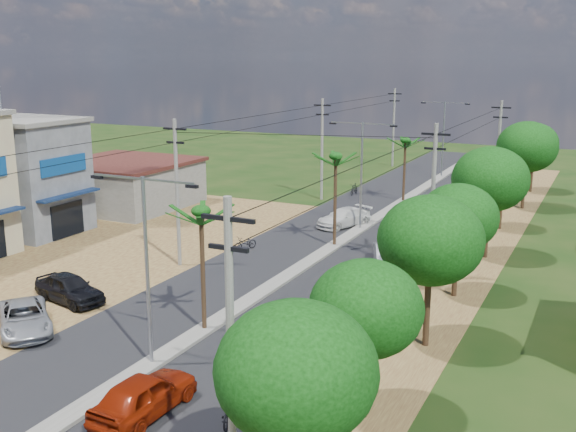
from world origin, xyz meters
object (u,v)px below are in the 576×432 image
at_px(car_red_near, 144,396).
at_px(moto_rider_east, 229,409).
at_px(car_parked_silver, 24,319).
at_px(car_parked_dark, 70,289).
at_px(car_white_far, 344,218).
at_px(car_silver_mid, 388,254).

distance_m(car_red_near, moto_rider_east, 3.12).
distance_m(car_parked_silver, moto_rider_east, 12.98).
bearing_deg(car_parked_dark, car_red_near, -112.74).
xyz_separation_m(car_red_near, car_parked_silver, (-9.73, 3.60, -0.11)).
distance_m(car_white_far, car_parked_silver, 25.91).
distance_m(car_red_near, car_parked_silver, 10.37).
relative_size(car_parked_silver, car_parked_dark, 1.09).
relative_size(car_white_far, moto_rider_east, 2.50).
height_order(car_silver_mid, car_parked_silver, car_silver_mid).
bearing_deg(car_parked_dark, moto_rider_east, -103.35).
bearing_deg(car_parked_dark, car_white_far, -5.66).
xyz_separation_m(car_white_far, car_parked_silver, (-6.00, -25.20, -0.01)).
relative_size(car_red_near, car_silver_mid, 0.99).
height_order(car_parked_dark, moto_rider_east, car_parked_dark).
xyz_separation_m(car_red_near, moto_rider_east, (2.97, 0.93, -0.28)).
xyz_separation_m(car_red_near, car_white_far, (-3.73, 28.80, -0.10)).
xyz_separation_m(car_silver_mid, car_parked_dark, (-12.97, -13.31, -0.01)).
relative_size(car_silver_mid, car_parked_silver, 0.96).
bearing_deg(car_red_near, car_parked_silver, -18.12).
bearing_deg(moto_rider_east, car_red_near, -1.21).
bearing_deg(car_red_near, car_white_far, -80.45).
height_order(car_white_far, moto_rider_east, car_white_far).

